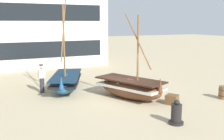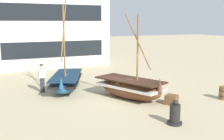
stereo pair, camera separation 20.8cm
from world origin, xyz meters
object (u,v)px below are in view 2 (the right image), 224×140
(fishing_boat_centre_large, at_px, (67,81))
(cargo_crate, at_px, (172,100))
(fishing_boat_near_left, at_px, (130,88))
(capstan_winch, at_px, (175,114))
(harbor_building_main, at_px, (48,30))
(wooden_barrel, at_px, (224,93))
(fisherman_by_hull, at_px, (42,79))

(fishing_boat_centre_large, height_order, cargo_crate, fishing_boat_centre_large)
(fishing_boat_near_left, height_order, cargo_crate, fishing_boat_near_left)
(capstan_winch, relative_size, harbor_building_main, 0.09)
(capstan_winch, height_order, cargo_crate, capstan_winch)
(capstan_winch, height_order, wooden_barrel, capstan_winch)
(fishing_boat_centre_large, bearing_deg, fishing_boat_near_left, -50.81)
(fishing_boat_near_left, distance_m, fishing_boat_centre_large, 4.18)
(capstan_winch, distance_m, harbor_building_main, 18.12)
(capstan_winch, distance_m, wooden_barrel, 5.03)
(fishing_boat_near_left, height_order, fisherman_by_hull, fishing_boat_near_left)
(capstan_winch, bearing_deg, cargo_crate, 55.28)
(capstan_winch, bearing_deg, fishing_boat_near_left, 87.67)
(fisherman_by_hull, height_order, harbor_building_main, harbor_building_main)
(fishing_boat_centre_large, xyz_separation_m, harbor_building_main, (1.16, 10.49, 2.80))
(capstan_winch, relative_size, cargo_crate, 1.81)
(fishing_boat_near_left, distance_m, wooden_barrel, 5.07)
(fisherman_by_hull, height_order, capstan_winch, fisherman_by_hull)
(capstan_winch, height_order, harbor_building_main, harbor_building_main)
(harbor_building_main, bearing_deg, capstan_winch, -85.77)
(fishing_boat_centre_large, bearing_deg, wooden_barrel, -37.65)
(cargo_crate, bearing_deg, capstan_winch, -124.72)
(fishing_boat_centre_large, xyz_separation_m, fisherman_by_hull, (-1.45, 0.10, 0.28))
(capstan_winch, bearing_deg, wooden_barrel, 21.06)
(fishing_boat_near_left, distance_m, fisherman_by_hull, 5.29)
(wooden_barrel, distance_m, harbor_building_main, 17.37)
(fishing_boat_near_left, relative_size, fishing_boat_centre_large, 0.82)
(fishing_boat_centre_large, xyz_separation_m, capstan_winch, (2.48, -7.34, -0.14))
(capstan_winch, bearing_deg, fishing_boat_centre_large, 108.66)
(wooden_barrel, bearing_deg, capstan_winch, -158.94)
(fishing_boat_centre_large, height_order, capstan_winch, fishing_boat_centre_large)
(fishing_boat_centre_large, distance_m, fisherman_by_hull, 1.48)
(fisherman_by_hull, distance_m, capstan_winch, 8.42)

